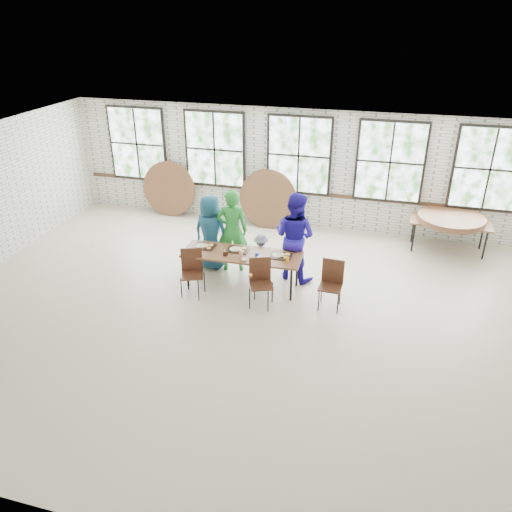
{
  "coord_description": "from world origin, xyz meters",
  "views": [
    {
      "loc": [
        2.17,
        -7.54,
        5.21
      ],
      "look_at": [
        0.0,
        0.4,
        1.05
      ],
      "focal_mm": 35.0,
      "sensor_mm": 36.0,
      "label": 1
    }
  ],
  "objects": [
    {
      "name": "room",
      "position": [
        0.0,
        4.44,
        1.83
      ],
      "size": [
        12.0,
        12.0,
        12.0
      ],
      "color": "#BBB094",
      "rests_on": "ground"
    },
    {
      "name": "dining_table",
      "position": [
        -0.46,
        1.02,
        0.69
      ],
      "size": [
        2.42,
        0.86,
        0.74
      ],
      "rotation": [
        0.0,
        0.0,
        0.03
      ],
      "color": "brown",
      "rests_on": "ground"
    },
    {
      "name": "chair_near_left",
      "position": [
        -1.34,
        0.5,
        0.56
      ],
      "size": [
        0.54,
        0.53,
        0.95
      ],
      "rotation": [
        0.0,
        0.0,
        0.38
      ],
      "color": "#462517",
      "rests_on": "ground"
    },
    {
      "name": "chair_near_right",
      "position": [
        0.07,
        0.47,
        0.56
      ],
      "size": [
        0.54,
        0.53,
        0.95
      ],
      "rotation": [
        0.0,
        0.0,
        0.38
      ],
      "color": "#462517",
      "rests_on": "ground"
    },
    {
      "name": "chair_spare",
      "position": [
        1.39,
        0.75,
        0.56
      ],
      "size": [
        0.44,
        0.43,
        0.95
      ],
      "rotation": [
        0.0,
        0.0,
        -0.05
      ],
      "color": "#462517",
      "rests_on": "ground"
    },
    {
      "name": "adult_teal",
      "position": [
        -1.36,
        1.67,
        0.83
      ],
      "size": [
        0.89,
        0.66,
        1.66
      ],
      "primitive_type": "imported",
      "rotation": [
        0.0,
        0.0,
        2.97
      ],
      "color": "navy",
      "rests_on": "ground"
    },
    {
      "name": "adult_green",
      "position": [
        -0.87,
        1.67,
        0.92
      ],
      "size": [
        0.76,
        0.59,
        1.83
      ],
      "primitive_type": "imported",
      "rotation": [
        0.0,
        0.0,
        3.4
      ],
      "color": "#22822D",
      "rests_on": "ground"
    },
    {
      "name": "toddler",
      "position": [
        -0.23,
        1.67,
        0.45
      ],
      "size": [
        0.63,
        0.43,
        0.9
      ],
      "primitive_type": "imported",
      "rotation": [
        0.0,
        0.0,
        2.98
      ],
      "color": "#12173B",
      "rests_on": "ground"
    },
    {
      "name": "adult_blue",
      "position": [
        0.48,
        1.67,
        0.94
      ],
      "size": [
        1.11,
        0.99,
        1.89
      ],
      "primitive_type": "imported",
      "rotation": [
        0.0,
        0.0,
        2.78
      ],
      "color": "#22169C",
      "rests_on": "ground"
    },
    {
      "name": "storage_table",
      "position": [
        3.71,
        3.89,
        0.69
      ],
      "size": [
        1.82,
        0.8,
        0.74
      ],
      "rotation": [
        0.0,
        0.0,
        -0.03
      ],
      "color": "brown",
      "rests_on": "ground"
    },
    {
      "name": "tabletop_clutter",
      "position": [
        -0.34,
        0.99,
        0.77
      ],
      "size": [
        2.06,
        0.62,
        0.11
      ],
      "color": "black",
      "rests_on": "dining_table"
    },
    {
      "name": "round_tops_stacked",
      "position": [
        3.71,
        3.89,
        0.8
      ],
      "size": [
        1.5,
        1.5,
        0.13
      ],
      "color": "brown",
      "rests_on": "storage_table"
    },
    {
      "name": "round_tops_leaning",
      "position": [
        -1.65,
        4.23,
        0.74
      ],
      "size": [
        4.31,
        0.41,
        1.49
      ],
      "color": "brown",
      "rests_on": "ground"
    }
  ]
}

